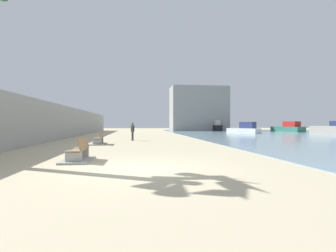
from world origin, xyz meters
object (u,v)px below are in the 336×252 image
at_px(bench_far, 99,141).
at_px(boat_outer, 215,127).
at_px(person_walking, 133,130).
at_px(boat_far_left, 288,128).
at_px(boat_far_right, 244,129).
at_px(boat_nearest, 335,129).
at_px(bench_near, 79,155).

distance_m(bench_far, boat_outer, 38.29).
xyz_separation_m(bench_far, person_walking, (2.44, 3.96, 0.72)).
distance_m(bench_far, boat_far_left, 39.91).
relative_size(boat_far_right, boat_outer, 1.10).
relative_size(boat_nearest, boat_far_right, 1.14).
bearing_deg(bench_near, boat_nearest, 36.98).
distance_m(bench_near, boat_outer, 45.81).
bearing_deg(bench_far, boat_far_left, 39.42).
distance_m(boat_far_right, boat_outer, 13.92).
height_order(boat_far_right, boat_outer, boat_outer).
xyz_separation_m(person_walking, boat_far_right, (17.22, 15.27, -0.27)).
relative_size(bench_near, boat_far_right, 0.39).
relative_size(bench_near, boat_outer, 0.43).
bearing_deg(bench_far, person_walking, 58.39).
height_order(person_walking, boat_outer, boat_outer).
bearing_deg(boat_far_left, person_walking, -143.01).
bearing_deg(boat_nearest, boat_far_right, 160.29).
xyz_separation_m(boat_nearest, boat_far_right, (-12.02, 4.31, -0.09)).
height_order(bench_far, boat_nearest, boat_nearest).
bearing_deg(person_walking, bench_near, -99.24).
distance_m(bench_far, boat_far_right, 27.50).
height_order(person_walking, boat_far_left, boat_far_left).
height_order(person_walking, boat_far_right, boat_far_right).
bearing_deg(person_walking, boat_far_right, 41.57).
bearing_deg(boat_far_left, boat_outer, 146.22).
relative_size(bench_near, bench_far, 0.99).
height_order(boat_outer, boat_far_left, boat_outer).
distance_m(boat_nearest, boat_far_right, 12.77).
relative_size(person_walking, boat_outer, 0.33).
bearing_deg(bench_near, boat_outer, 65.79).
relative_size(bench_far, person_walking, 1.30).
relative_size(bench_far, boat_far_left, 0.32).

